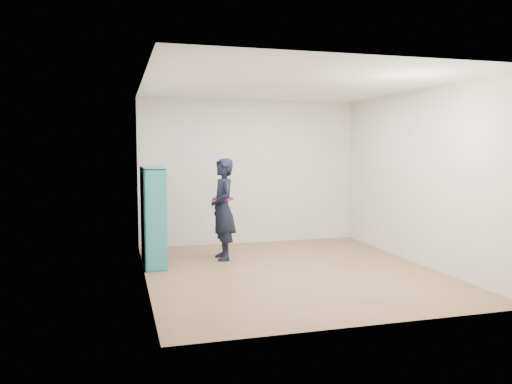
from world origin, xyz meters
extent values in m
plane|color=brown|center=(0.00, 0.00, 0.00)|extent=(4.50, 4.50, 0.00)
plane|color=white|center=(0.00, 0.00, 2.60)|extent=(4.50, 4.50, 0.00)
cube|color=silver|center=(-2.00, 0.00, 1.30)|extent=(0.02, 4.50, 2.60)
cube|color=silver|center=(2.00, 0.00, 1.30)|extent=(0.02, 4.50, 2.60)
cube|color=silver|center=(0.00, 2.25, 1.30)|extent=(4.00, 0.02, 2.60)
cube|color=silver|center=(0.00, -2.25, 1.30)|extent=(4.00, 0.02, 2.60)
cube|color=teal|center=(-1.83, 0.48, 0.72)|extent=(0.32, 0.02, 1.45)
cube|color=teal|center=(-1.83, 1.54, 0.72)|extent=(0.32, 0.02, 1.45)
cube|color=teal|center=(-1.83, 1.01, 0.01)|extent=(0.32, 1.09, 0.02)
cube|color=teal|center=(-1.83, 1.01, 1.44)|extent=(0.32, 1.09, 0.02)
cube|color=teal|center=(-1.98, 1.01, 0.72)|extent=(0.02, 1.09, 1.45)
cube|color=teal|center=(-1.83, 0.84, 0.72)|extent=(0.29, 0.02, 1.40)
cube|color=teal|center=(-1.83, 1.19, 0.72)|extent=(0.29, 0.02, 1.40)
cube|color=teal|center=(-1.83, 1.01, 0.37)|extent=(0.29, 1.04, 0.02)
cube|color=teal|center=(-1.83, 1.01, 0.72)|extent=(0.29, 1.04, 0.02)
cube|color=teal|center=(-1.83, 1.01, 1.07)|extent=(0.29, 1.04, 0.02)
cube|color=beige|center=(-1.81, 0.66, 0.06)|extent=(0.20, 0.13, 0.05)
cube|color=black|center=(-1.80, 0.61, 0.49)|extent=(0.16, 0.14, 0.21)
cube|color=maroon|center=(-1.80, 0.61, 0.85)|extent=(0.16, 0.14, 0.22)
cube|color=silver|center=(-1.81, 0.66, 1.12)|extent=(0.20, 0.13, 0.08)
cube|color=navy|center=(-1.80, 0.96, 0.15)|extent=(0.16, 0.14, 0.24)
cube|color=brown|center=(-1.80, 0.96, 0.49)|extent=(0.16, 0.14, 0.21)
cube|color=#BFB28C|center=(-1.81, 1.01, 0.77)|extent=(0.20, 0.13, 0.08)
cube|color=#26594C|center=(-1.80, 0.96, 1.18)|extent=(0.16, 0.14, 0.19)
cube|color=beige|center=(-1.80, 1.31, 0.17)|extent=(0.16, 0.14, 0.27)
cube|color=black|center=(-1.81, 1.35, 0.41)|extent=(0.20, 0.13, 0.05)
cube|color=maroon|center=(-1.80, 1.31, 0.85)|extent=(0.16, 0.14, 0.23)
cube|color=silver|center=(-1.80, 1.31, 1.20)|extent=(0.16, 0.14, 0.23)
imported|color=black|center=(-0.76, 1.02, 0.79)|extent=(0.40, 0.59, 1.58)
torus|color=#930B70|center=(-0.76, 1.02, 0.95)|extent=(0.34, 0.34, 0.04)
cube|color=silver|center=(-0.92, 1.08, 0.89)|extent=(0.03, 0.10, 0.13)
cube|color=black|center=(-0.92, 1.08, 0.89)|extent=(0.03, 0.10, 0.13)
camera|label=1|loc=(-2.33, -6.52, 1.73)|focal=35.00mm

